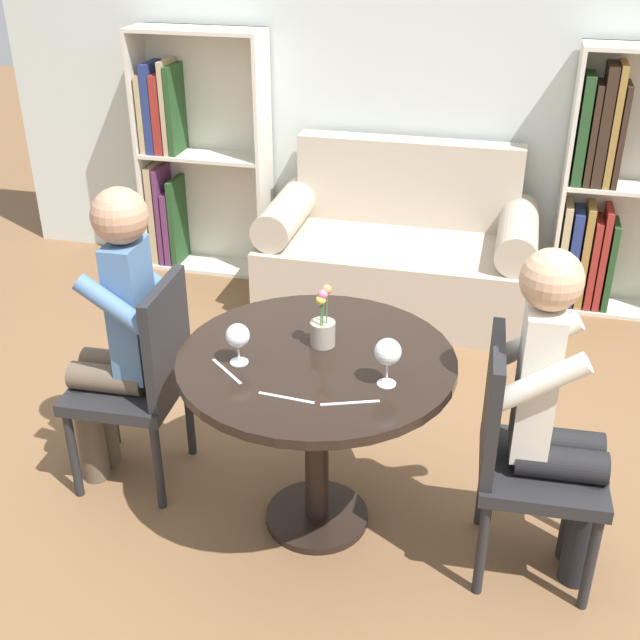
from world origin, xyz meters
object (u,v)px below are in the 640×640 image
object	(u,v)px
couch	(398,255)
wine_glass_left	(238,337)
chair_right	(522,451)
bookshelf_left	(189,156)
wine_glass_right	(388,353)
bookshelf_right	(614,192)
person_right	(556,415)
flower_vase	(322,327)
chair_left	(143,375)
person_left	(116,333)

from	to	relation	value
couch	wine_glass_left	size ratio (longest dim) A/B	10.32
wine_glass_left	chair_right	bearing A→B (deg)	3.75
bookshelf_left	wine_glass_right	xyz separation A→B (m)	(1.65, -2.32, 0.13)
bookshelf_right	person_right	size ratio (longest dim) A/B	1.21
chair_right	person_right	distance (m)	0.18
bookshelf_right	flower_vase	world-z (taller)	bookshelf_right
bookshelf_right	chair_right	bearing A→B (deg)	-100.62
flower_vase	wine_glass_right	bearing A→B (deg)	-37.10
wine_glass_right	chair_right	bearing A→B (deg)	9.50
chair_left	chair_right	size ratio (longest dim) A/B	1.00
person_right	wine_glass_right	distance (m)	0.60
person_left	person_right	size ratio (longest dim) A/B	1.02
flower_vase	bookshelf_left	bearing A→B (deg)	123.06
wine_glass_left	wine_glass_right	xyz separation A→B (m)	(0.52, -0.01, 0.02)
couch	wine_glass_left	xyz separation A→B (m)	(-0.25, -2.04, 0.53)
bookshelf_left	chair_right	xyz separation A→B (m)	(2.11, -2.25, -0.23)
person_left	wine_glass_right	bearing A→B (deg)	76.82
chair_left	wine_glass_right	bearing A→B (deg)	75.56
couch	chair_right	distance (m)	2.11
person_right	bookshelf_left	bearing A→B (deg)	41.54
bookshelf_left	flower_vase	world-z (taller)	bookshelf_left
chair_left	person_right	size ratio (longest dim) A/B	0.73
bookshelf_left	chair_left	xyz separation A→B (m)	(0.65, -2.11, -0.23)
couch	chair_left	world-z (taller)	couch
wine_glass_left	person_left	bearing A→B (deg)	161.25
bookshelf_right	wine_glass_right	distance (m)	2.49
person_right	wine_glass_right	size ratio (longest dim) A/B	7.33
couch	bookshelf_left	world-z (taller)	bookshelf_left
wine_glass_right	flower_vase	world-z (taller)	flower_vase
bookshelf_left	wine_glass_right	distance (m)	2.85
bookshelf_left	chair_right	size ratio (longest dim) A/B	1.66
couch	person_right	bearing A→B (deg)	-67.33
bookshelf_left	chair_left	world-z (taller)	bookshelf_left
chair_left	person_left	xyz separation A→B (m)	(-0.09, -0.01, 0.18)
chair_right	flower_vase	world-z (taller)	flower_vase
couch	chair_right	bearing A→B (deg)	-69.67
person_left	wine_glass_left	bearing A→B (deg)	68.83
couch	wine_glass_right	distance (m)	2.14
person_right	couch	bearing A→B (deg)	19.67
wine_glass_left	bookshelf_left	bearing A→B (deg)	116.09
person_left	flower_vase	size ratio (longest dim) A/B	5.27
wine_glass_left	flower_vase	distance (m)	0.31
person_right	bookshelf_right	bearing A→B (deg)	-11.42
chair_left	wine_glass_right	xyz separation A→B (m)	(1.00, -0.21, 0.36)
wine_glass_left	wine_glass_right	world-z (taller)	wine_glass_right
chair_left	flower_vase	bearing A→B (deg)	86.78
wine_glass_right	flower_vase	distance (m)	0.34
bookshelf_left	person_left	bearing A→B (deg)	-75.11
person_right	chair_right	bearing A→B (deg)	92.00
couch	person_left	xyz separation A→B (m)	(-0.82, -1.85, 0.37)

